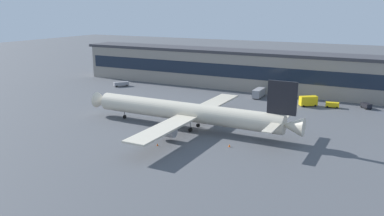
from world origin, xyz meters
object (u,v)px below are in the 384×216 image
(belt_loader, at_px, (121,84))
(follow_me_car, at_px, (332,104))
(traffic_cone_1, at_px, (229,145))
(airliner, at_px, (188,112))
(fuel_truck, at_px, (259,93))
(traffic_cone_0, at_px, (157,145))
(baggage_tug, at_px, (366,105))
(stair_truck, at_px, (309,101))

(belt_loader, relative_size, follow_me_car, 1.36)
(follow_me_car, distance_m, traffic_cone_1, 55.47)
(airliner, relative_size, traffic_cone_1, 92.47)
(fuel_truck, bearing_deg, follow_me_car, -6.96)
(follow_me_car, height_order, traffic_cone_0, follow_me_car)
(airliner, xyz_separation_m, traffic_cone_1, (16.16, -8.83, -4.46))
(follow_me_car, xyz_separation_m, traffic_cone_0, (-32.47, -60.55, -0.80))
(belt_loader, xyz_separation_m, traffic_cone_0, (55.21, -57.42, -0.87))
(baggage_tug, xyz_separation_m, traffic_cone_0, (-43.07, -64.54, -0.80))
(follow_me_car, bearing_deg, fuel_truck, 173.04)
(airliner, relative_size, stair_truck, 10.44)
(fuel_truck, bearing_deg, baggage_tug, 0.98)
(airliner, xyz_separation_m, belt_loader, (-55.26, 41.07, -3.66))
(follow_me_car, bearing_deg, airliner, -126.26)
(baggage_tug, relative_size, follow_me_car, 0.88)
(belt_loader, xyz_separation_m, stair_truck, (80.05, 1.43, 0.83))
(baggage_tug, height_order, follow_me_car, same)
(baggage_tug, distance_m, belt_loader, 98.53)
(fuel_truck, distance_m, traffic_cone_0, 64.11)
(belt_loader, height_order, traffic_cone_0, belt_loader)
(airliner, relative_size, follow_me_car, 14.14)
(fuel_truck, distance_m, traffic_cone_1, 57.47)
(airliner, height_order, belt_loader, airliner)
(fuel_truck, xyz_separation_m, traffic_cone_1, (11.10, -56.36, -1.53))
(airliner, bearing_deg, baggage_tug, 48.25)
(fuel_truck, height_order, traffic_cone_0, fuel_truck)
(fuel_truck, xyz_separation_m, traffic_cone_0, (-5.12, -63.89, -1.60))
(fuel_truck, height_order, stair_truck, stair_truck)
(baggage_tug, bearing_deg, stair_truck, -162.68)
(airliner, distance_m, belt_loader, 68.95)
(traffic_cone_0, height_order, traffic_cone_1, traffic_cone_1)
(baggage_tug, relative_size, fuel_truck, 0.48)
(baggage_tug, height_order, stair_truck, stair_truck)
(fuel_truck, relative_size, traffic_cone_0, 14.76)
(traffic_cone_0, bearing_deg, baggage_tug, 56.28)
(baggage_tug, relative_size, belt_loader, 0.64)
(follow_me_car, distance_m, stair_truck, 7.86)
(airliner, height_order, follow_me_car, airliner)
(airliner, height_order, stair_truck, airliner)
(baggage_tug, relative_size, traffic_cone_0, 7.07)
(fuel_truck, height_order, belt_loader, fuel_truck)
(airliner, distance_m, stair_truck, 49.29)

